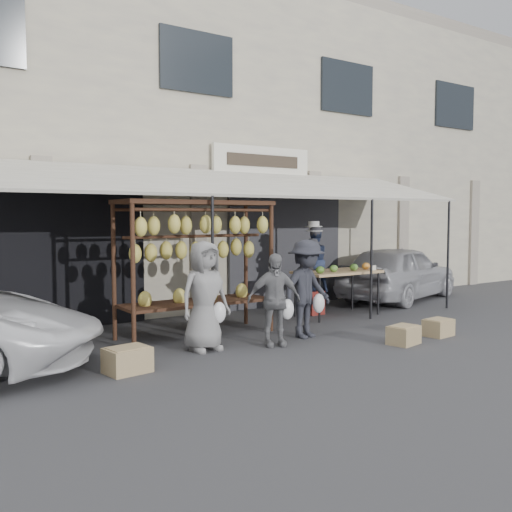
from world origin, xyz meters
The scene contains 16 objects.
ground_plane centered at (0.00, 0.00, 0.00)m, with size 90.00×90.00×0.00m, color #2D2D30.
shophouse centered at (0.00, 6.50, 3.65)m, with size 24.00×6.15×7.30m.
awning centered at (0.01, 2.28, 2.57)m, with size 10.00×2.35×2.92m.
banana_rack centered at (-1.02, 1.63, 1.57)m, with size 2.60×0.90×2.24m.
produce_table centered at (2.20, 1.75, 0.86)m, with size 1.70×0.90×1.04m.
vendor_left centered at (1.92, 2.18, 1.14)m, with size 0.48×0.32×1.33m, color #333339.
vendor_right centered at (1.95, 2.20, 1.08)m, with size 0.62×0.48×1.27m, color #242E4C.
customer_left centered at (-1.42, 0.67, 0.81)m, with size 0.79×0.52×1.62m, color gray.
customer_mid centered at (-0.40, 0.33, 0.71)m, with size 0.83×0.35×1.42m, color slate.
customer_right centered at (0.39, 0.53, 0.80)m, with size 1.03×0.59×1.60m, color #282930.
stool_left centered at (1.92, 2.18, 0.24)m, with size 0.34×0.34×0.48m, color maroon.
stool_right centered at (1.95, 2.20, 0.22)m, with size 0.32×0.32×0.44m, color maroon.
crate_near_a centered at (1.33, -0.70, 0.14)m, with size 0.47×0.36×0.28m, color tan.
crate_near_b centered at (2.28, -0.61, 0.14)m, with size 0.46×0.35×0.28m, color tan.
crate_far centered at (-2.81, 0.16, 0.16)m, with size 0.53×0.41×0.32m, color tan.
sedan centered at (4.86, 2.57, 0.66)m, with size 1.55×3.85×1.31m, color #AFAFB5.
Camera 1 is at (-5.44, -6.63, 1.98)m, focal length 40.00 mm.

